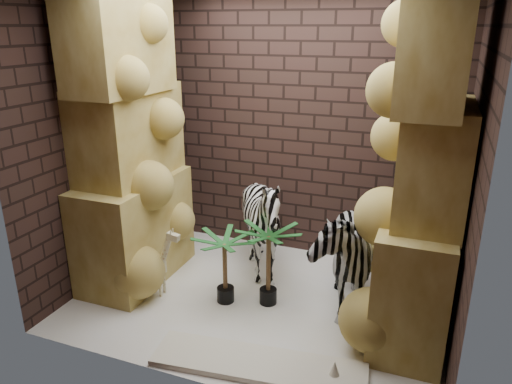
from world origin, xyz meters
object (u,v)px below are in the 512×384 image
at_px(palm_back, 225,269).
at_px(surfboard, 258,364).
at_px(palm_front, 268,266).
at_px(zebra_right, 339,242).
at_px(zebra_left, 263,230).
at_px(giraffe_toy, 152,259).

relative_size(palm_back, surfboard, 0.42).
height_order(palm_back, surfboard, palm_back).
bearing_deg(palm_front, palm_back, -163.32).
relative_size(zebra_right, surfboard, 0.79).
relative_size(zebra_left, surfboard, 0.71).
height_order(zebra_right, palm_front, zebra_right).
distance_m(zebra_right, palm_back, 1.12).
bearing_deg(zebra_left, giraffe_toy, -128.95).
bearing_deg(palm_back, zebra_right, 16.86).
height_order(palm_front, palm_back, palm_front).
bearing_deg(zebra_right, palm_back, -178.75).
xyz_separation_m(zebra_right, giraffe_toy, (-1.77, -0.44, -0.29)).
distance_m(zebra_right, surfboard, 1.34).
xyz_separation_m(zebra_left, surfboard, (0.47, -1.37, -0.53)).
bearing_deg(surfboard, giraffe_toy, 147.60).
relative_size(zebra_left, palm_front, 1.51).
distance_m(palm_back, surfboard, 1.07).
relative_size(palm_front, surfboard, 0.47).
bearing_deg(zebra_left, zebra_right, -4.17).
distance_m(zebra_left, surfboard, 1.55).
relative_size(zebra_left, giraffe_toy, 1.60).
bearing_deg(surfboard, palm_front, 98.15).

